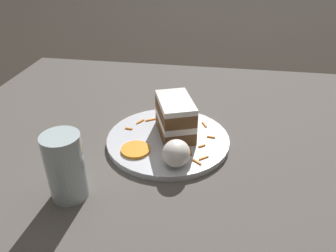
{
  "coord_description": "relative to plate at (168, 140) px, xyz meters",
  "views": [
    {
      "loc": [
        -0.61,
        -0.13,
        0.45
      ],
      "look_at": [
        0.01,
        -0.03,
        0.08
      ],
      "focal_mm": 35.0,
      "sensor_mm": 36.0,
      "label": 1
    }
  ],
  "objects": [
    {
      "name": "dining_table",
      "position": [
        -0.01,
        0.03,
        -0.02
      ],
      "size": [
        1.0,
        1.07,
        0.03
      ],
      "primitive_type": "cube",
      "color": "#56514C",
      "rests_on": "ground"
    },
    {
      "name": "plate",
      "position": [
        0.0,
        0.0,
        0.0
      ],
      "size": [
        0.28,
        0.28,
        0.01
      ],
      "primitive_type": "cylinder",
      "color": "silver",
      "rests_on": "dining_table"
    },
    {
      "name": "cake_slice",
      "position": [
        0.02,
        -0.01,
        0.05
      ],
      "size": [
        0.13,
        0.11,
        0.09
      ],
      "rotation": [
        0.0,
        0.0,
        1.93
      ],
      "color": "brown",
      "rests_on": "plate"
    },
    {
      "name": "drinking_glass",
      "position": [
        -0.2,
        0.15,
        0.05
      ],
      "size": [
        0.07,
        0.07,
        0.13
      ],
      "color": "silver",
      "rests_on": "dining_table"
    },
    {
      "name": "cream_dollop",
      "position": [
        -0.09,
        -0.03,
        0.03
      ],
      "size": [
        0.06,
        0.06,
        0.05
      ],
      "primitive_type": "ellipsoid",
      "color": "white",
      "rests_on": "plate"
    },
    {
      "name": "carrot_shreds_scatter",
      "position": [
        0.0,
        -0.03,
        0.01
      ],
      "size": [
        0.17,
        0.21,
        0.0
      ],
      "color": "orange",
      "rests_on": "plate"
    },
    {
      "name": "orange_garnish",
      "position": [
        -0.06,
        0.06,
        0.01
      ],
      "size": [
        0.06,
        0.06,
        0.01
      ],
      "primitive_type": "cylinder",
      "color": "orange",
      "rests_on": "plate"
    },
    {
      "name": "ground_plane",
      "position": [
        -0.01,
        0.03,
        -0.04
      ],
      "size": [
        6.0,
        6.0,
        0.0
      ],
      "primitive_type": "plane",
      "color": "black",
      "rests_on": "ground"
    }
  ]
}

